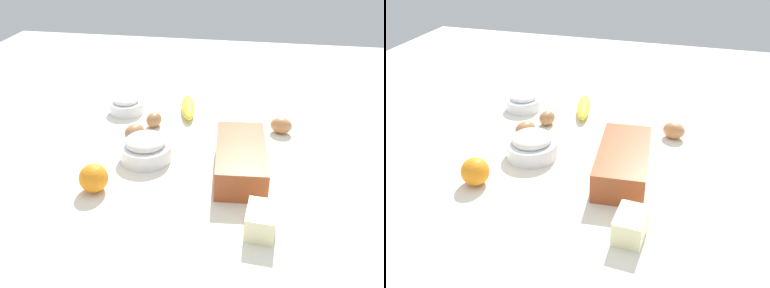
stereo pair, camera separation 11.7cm
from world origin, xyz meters
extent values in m
cube|color=silver|center=(0.00, 0.00, -0.01)|extent=(2.40, 2.40, 0.02)
cube|color=#9E4723|center=(0.06, 0.14, 0.04)|extent=(0.29, 0.15, 0.08)
cube|color=black|center=(0.06, 0.14, 0.04)|extent=(0.28, 0.14, 0.07)
cylinder|color=white|center=(0.04, -0.13, 0.02)|extent=(0.15, 0.15, 0.05)
torus|color=white|center=(0.04, -0.13, 0.04)|extent=(0.15, 0.15, 0.01)
ellipsoid|color=white|center=(0.04, -0.13, 0.06)|extent=(0.12, 0.12, 0.04)
cylinder|color=white|center=(-0.25, -0.27, 0.02)|extent=(0.12, 0.12, 0.04)
torus|color=white|center=(-0.25, -0.27, 0.04)|extent=(0.12, 0.12, 0.01)
ellipsoid|color=white|center=(-0.25, -0.27, 0.05)|extent=(0.09, 0.09, 0.03)
ellipsoid|color=yellow|center=(-0.29, -0.06, 0.02)|extent=(0.19, 0.08, 0.04)
sphere|color=orange|center=(0.20, -0.21, 0.04)|extent=(0.07, 0.07, 0.07)
cube|color=#F4EDB2|center=(0.29, 0.20, 0.03)|extent=(0.09, 0.07, 0.06)
ellipsoid|color=#A87144|center=(-0.07, -0.19, 0.02)|extent=(0.08, 0.08, 0.05)
ellipsoid|color=#A56F43|center=(-0.16, -0.15, 0.02)|extent=(0.07, 0.06, 0.05)
ellipsoid|color=#BC7F4D|center=(-0.19, 0.25, 0.03)|extent=(0.06, 0.08, 0.05)
camera|label=1|loc=(1.00, 0.17, 0.63)|focal=38.66mm
camera|label=2|loc=(0.98, 0.29, 0.63)|focal=38.66mm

